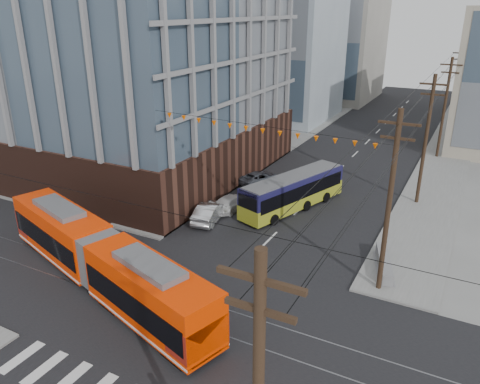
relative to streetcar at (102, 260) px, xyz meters
The scene contains 11 objects.
ground 7.49m from the streetcar, 29.46° to the right, with size 160.00×160.00×0.00m, color slate.
office_building 27.90m from the streetcar, 128.90° to the left, with size 30.00×25.00×28.60m, color #381E16.
bg_bldg_nw_near 50.10m from the streetcar, 102.43° to the left, with size 18.00×16.00×18.00m, color #8C99A5.
bg_bldg_nw_far 69.34m from the streetcar, 96.40° to the left, with size 16.00×18.00×20.00m, color gray.
utility_pole_far 54.61m from the streetcar, 74.21° to the left, with size 0.30×0.30×11.00m, color black.
streetcar is the anchor object (origin of this frame).
city_bus 17.44m from the streetcar, 70.99° to the left, with size 2.32×10.70×3.03m, color #17153F, non-canonical shape.
parked_car_silver 11.25m from the streetcar, 86.17° to the left, with size 1.57×4.51×1.48m, color silver.
parked_car_white 14.06m from the streetcar, 84.66° to the left, with size 1.79×4.41×1.28m, color silver.
parked_car_grey 20.53m from the streetcar, 88.18° to the left, with size 2.00×4.35×1.21m, color #474C56.
jersey_barrier 17.69m from the streetcar, 33.96° to the left, with size 0.99×4.41×0.88m, color slate.
Camera 1 is at (12.25, -14.15, 15.88)m, focal length 35.00 mm.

